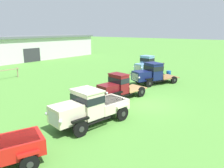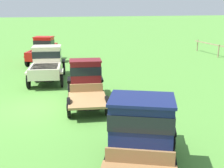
% 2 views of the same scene
% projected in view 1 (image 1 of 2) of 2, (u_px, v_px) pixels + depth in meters
% --- Properties ---
extents(ground_plane, '(240.00, 240.00, 0.00)m').
position_uv_depth(ground_plane, '(146.00, 104.00, 16.89)').
color(ground_plane, '#518E38').
extents(farm_shed, '(23.95, 8.19, 4.45)m').
position_uv_depth(farm_shed, '(37.00, 47.00, 43.23)').
color(farm_shed, silver).
rests_on(farm_shed, ground).
extents(vintage_truck_second_in_line, '(5.27, 2.76, 2.21)m').
position_uv_depth(vintage_truck_second_in_line, '(89.00, 106.00, 13.03)').
color(vintage_truck_second_in_line, black).
rests_on(vintage_truck_second_in_line, ground).
extents(vintage_truck_midrow_center, '(4.83, 2.39, 2.15)m').
position_uv_depth(vintage_truck_midrow_center, '(117.00, 87.00, 17.69)').
color(vintage_truck_midrow_center, black).
rests_on(vintage_truck_midrow_center, ground).
extents(vintage_truck_far_side, '(5.45, 3.76, 2.25)m').
position_uv_depth(vintage_truck_far_side, '(151.00, 73.00, 22.81)').
color(vintage_truck_far_side, black).
rests_on(vintage_truck_far_side, ground).
extents(vintage_truck_back_of_row, '(4.94, 2.43, 2.29)m').
position_uv_depth(vintage_truck_back_of_row, '(147.00, 64.00, 28.73)').
color(vintage_truck_back_of_row, black).
rests_on(vintage_truck_back_of_row, ground).
extents(oil_drum_beside_row, '(0.55, 0.55, 0.85)m').
position_uv_depth(oil_drum_beside_row, '(169.00, 74.00, 25.92)').
color(oil_drum_beside_row, '#1951B2').
rests_on(oil_drum_beside_row, ground).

